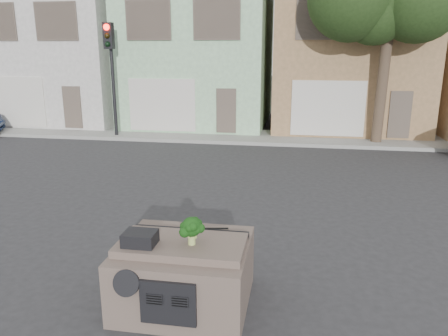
# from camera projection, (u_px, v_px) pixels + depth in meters

# --- Properties ---
(ground_plane) EXTENTS (120.00, 120.00, 0.00)m
(ground_plane) POSITION_uv_depth(u_px,v_px,m) (219.00, 229.00, 9.89)
(ground_plane) COLOR #303033
(ground_plane) RESTS_ON ground
(sidewalk) EXTENTS (40.00, 3.00, 0.15)m
(sidewalk) POSITION_uv_depth(u_px,v_px,m) (260.00, 137.00, 19.86)
(sidewalk) COLOR gray
(sidewalk) RESTS_ON ground
(townhouse_white) EXTENTS (7.20, 8.20, 7.55)m
(townhouse_white) POSITION_uv_depth(u_px,v_px,m) (72.00, 52.00, 24.46)
(townhouse_white) COLOR beige
(townhouse_white) RESTS_ON ground
(townhouse_mint) EXTENTS (7.20, 8.20, 7.55)m
(townhouse_mint) POSITION_uv_depth(u_px,v_px,m) (202.00, 53.00, 23.26)
(townhouse_mint) COLOR #A0D0A2
(townhouse_mint) RESTS_ON ground
(townhouse_tan) EXTENTS (7.20, 8.20, 7.55)m
(townhouse_tan) POSITION_uv_depth(u_px,v_px,m) (347.00, 53.00, 22.06)
(townhouse_tan) COLOR #9D7750
(townhouse_tan) RESTS_ON ground
(traffic_signal) EXTENTS (0.40, 0.40, 5.10)m
(traffic_signal) POSITION_uv_depth(u_px,v_px,m) (112.00, 82.00, 19.30)
(traffic_signal) COLOR black
(traffic_signal) RESTS_ON ground
(tree_near) EXTENTS (4.40, 4.00, 8.50)m
(tree_near) POSITION_uv_depth(u_px,v_px,m) (386.00, 41.00, 17.30)
(tree_near) COLOR #203615
(tree_near) RESTS_ON ground
(car_dashboard) EXTENTS (2.00, 1.80, 1.12)m
(car_dashboard) POSITION_uv_depth(u_px,v_px,m) (185.00, 270.00, 6.89)
(car_dashboard) COLOR brown
(car_dashboard) RESTS_ON ground
(instrument_hump) EXTENTS (0.48, 0.38, 0.20)m
(instrument_hump) POSITION_uv_depth(u_px,v_px,m) (140.00, 238.00, 6.47)
(instrument_hump) COLOR black
(instrument_hump) RESTS_ON car_dashboard
(wiper_arm) EXTENTS (0.69, 0.15, 0.02)m
(wiper_arm) POSITION_uv_depth(u_px,v_px,m) (207.00, 229.00, 7.05)
(wiper_arm) COLOR black
(wiper_arm) RESTS_ON car_dashboard
(broccoli) EXTENTS (0.48, 0.48, 0.44)m
(broccoli) POSITION_uv_depth(u_px,v_px,m) (192.00, 231.00, 6.45)
(broccoli) COLOR #10340D
(broccoli) RESTS_ON car_dashboard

